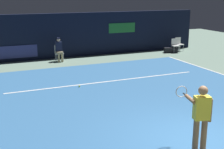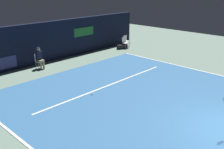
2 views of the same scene
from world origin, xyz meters
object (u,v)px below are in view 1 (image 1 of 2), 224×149
at_px(courtside_chair_near, 175,45).
at_px(equipment_bag, 171,50).
at_px(courtside_chair_far, 179,43).
at_px(line_judge_on_chair, 59,49).
at_px(tennis_player, 201,116).
at_px(tennis_ball, 79,86).

xyz_separation_m(courtside_chair_near, equipment_bag, (-0.30, 0.03, -0.34)).
bearing_deg(courtside_chair_far, equipment_bag, -158.55).
bearing_deg(line_judge_on_chair, tennis_player, -88.00).
bearing_deg(equipment_bag, line_judge_on_chair, -164.80).
xyz_separation_m(courtside_chair_near, courtside_chair_far, (0.54, 0.36, 0.00)).
xyz_separation_m(courtside_chair_near, tennis_ball, (-8.03, -4.97, -0.46)).
relative_size(tennis_player, courtside_chair_far, 1.97).
distance_m(tennis_player, equipment_bag, 13.33).
distance_m(courtside_chair_near, tennis_ball, 9.45).
bearing_deg(tennis_player, tennis_ball, 98.14).
bearing_deg(tennis_player, courtside_chair_far, 56.97).
height_order(courtside_chair_far, tennis_ball, courtside_chair_far).
distance_m(line_judge_on_chair, tennis_ball, 5.31).
distance_m(line_judge_on_chair, equipment_bag, 7.24).
relative_size(line_judge_on_chair, courtside_chair_near, 1.50).
distance_m(courtside_chair_near, courtside_chair_far, 0.65).
xyz_separation_m(courtside_chair_far, equipment_bag, (-0.84, -0.33, -0.34)).
bearing_deg(tennis_player, equipment_bag, 59.22).
height_order(courtside_chair_near, tennis_ball, courtside_chair_near).
bearing_deg(courtside_chair_near, courtside_chair_far, 33.49).
distance_m(tennis_player, courtside_chair_far, 14.04).
bearing_deg(tennis_ball, line_judge_on_chair, 84.43).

